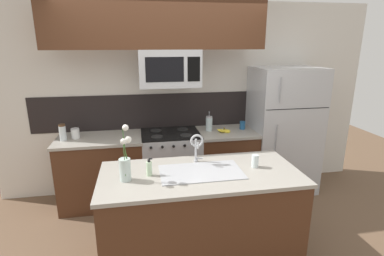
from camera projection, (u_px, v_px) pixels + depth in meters
ground_plane at (181, 235)px, 3.33m from camera, size 10.00×10.00×0.00m
rear_partition at (188, 99)px, 4.23m from camera, size 5.20×0.10×2.60m
splash_band at (168, 111)px, 4.17m from camera, size 3.61×0.01×0.48m
back_counter_left at (102, 171)px, 3.90m from camera, size 1.07×0.65×0.91m
back_counter_right at (225, 162)px, 4.18m from camera, size 0.79×0.65×0.91m
stove_range at (171, 166)px, 4.05m from camera, size 0.76×0.64×0.93m
microwave at (169, 68)px, 3.67m from camera, size 0.74×0.40×0.45m
upper_cabinet_band at (157, 23)px, 3.47m from camera, size 2.56×0.34×0.60m
refrigerator at (282, 130)px, 4.23m from camera, size 0.89×0.74×1.75m
storage_jar_tall at (63, 132)px, 3.64m from camera, size 0.08×0.08×0.20m
storage_jar_medium at (75, 133)px, 3.73m from camera, size 0.10×0.10×0.13m
banana_bunch at (224, 131)px, 3.98m from camera, size 0.19×0.12×0.07m
french_press at (209, 124)px, 4.05m from camera, size 0.09×0.09×0.27m
coffee_tin at (242, 125)px, 4.13m from camera, size 0.08×0.08×0.11m
island_counter at (200, 215)px, 2.89m from camera, size 1.85×0.85×0.91m
kitchen_sink at (201, 179)px, 2.79m from camera, size 0.76×0.44×0.16m
sink_faucet at (197, 144)px, 2.92m from camera, size 0.14×0.14×0.31m
dish_soap_bottle at (149, 168)px, 2.68m from camera, size 0.06×0.05×0.16m
drinking_glass at (255, 161)px, 2.87m from camera, size 0.07×0.07×0.12m
flower_vase at (125, 166)px, 2.57m from camera, size 0.12×0.12×0.50m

